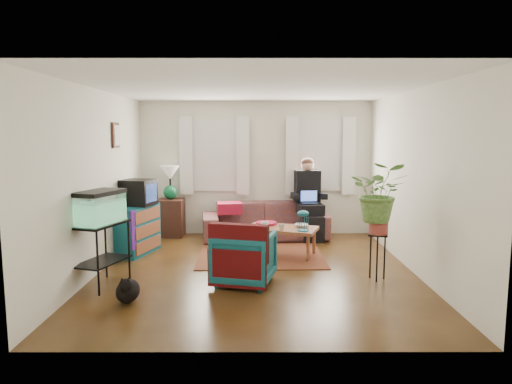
{
  "coord_description": "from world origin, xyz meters",
  "views": [
    {
      "loc": [
        -0.01,
        -6.43,
        1.97
      ],
      "look_at": [
        0.0,
        0.4,
        1.1
      ],
      "focal_mm": 32.0,
      "sensor_mm": 36.0,
      "label": 1
    }
  ],
  "objects_px": {
    "coffee_table": "(281,241)",
    "plant_stand": "(377,257)",
    "dresser": "(136,230)",
    "armchair": "(244,255)",
    "aquarium_stand": "(102,255)",
    "sofa": "(265,215)",
    "side_table": "(171,217)"
  },
  "relations": [
    {
      "from": "aquarium_stand",
      "to": "armchair",
      "type": "relative_size",
      "value": 1.09
    },
    {
      "from": "side_table",
      "to": "armchair",
      "type": "height_order",
      "value": "armchair"
    },
    {
      "from": "armchair",
      "to": "plant_stand",
      "type": "height_order",
      "value": "armchair"
    },
    {
      "from": "aquarium_stand",
      "to": "side_table",
      "type": "bearing_deg",
      "value": 101.78
    },
    {
      "from": "sofa",
      "to": "dresser",
      "type": "distance_m",
      "value": 2.41
    },
    {
      "from": "coffee_table",
      "to": "aquarium_stand",
      "type": "bearing_deg",
      "value": -129.45
    },
    {
      "from": "dresser",
      "to": "aquarium_stand",
      "type": "xyz_separation_m",
      "value": [
        -0.01,
        -1.65,
        0.02
      ]
    },
    {
      "from": "dresser",
      "to": "coffee_table",
      "type": "distance_m",
      "value": 2.41
    },
    {
      "from": "side_table",
      "to": "dresser",
      "type": "height_order",
      "value": "dresser"
    },
    {
      "from": "side_table",
      "to": "aquarium_stand",
      "type": "relative_size",
      "value": 0.87
    },
    {
      "from": "sofa",
      "to": "aquarium_stand",
      "type": "relative_size",
      "value": 2.81
    },
    {
      "from": "aquarium_stand",
      "to": "plant_stand",
      "type": "relative_size",
      "value": 1.3
    },
    {
      "from": "sofa",
      "to": "armchair",
      "type": "height_order",
      "value": "sofa"
    },
    {
      "from": "coffee_table",
      "to": "plant_stand",
      "type": "height_order",
      "value": "plant_stand"
    },
    {
      "from": "aquarium_stand",
      "to": "armchair",
      "type": "bearing_deg",
      "value": 21.96
    },
    {
      "from": "sofa",
      "to": "dresser",
      "type": "bearing_deg",
      "value": -160.78
    },
    {
      "from": "coffee_table",
      "to": "plant_stand",
      "type": "relative_size",
      "value": 1.77
    },
    {
      "from": "dresser",
      "to": "aquarium_stand",
      "type": "distance_m",
      "value": 1.65
    },
    {
      "from": "dresser",
      "to": "plant_stand",
      "type": "bearing_deg",
      "value": -4.97
    },
    {
      "from": "dresser",
      "to": "aquarium_stand",
      "type": "bearing_deg",
      "value": -74.24
    },
    {
      "from": "side_table",
      "to": "coffee_table",
      "type": "xyz_separation_m",
      "value": [
        2.06,
        -1.46,
        -0.13
      ]
    },
    {
      "from": "side_table",
      "to": "coffee_table",
      "type": "height_order",
      "value": "side_table"
    },
    {
      "from": "plant_stand",
      "to": "coffee_table",
      "type": "bearing_deg",
      "value": 134.31
    },
    {
      "from": "sofa",
      "to": "plant_stand",
      "type": "bearing_deg",
      "value": -66.38
    },
    {
      "from": "side_table",
      "to": "coffee_table",
      "type": "bearing_deg",
      "value": -35.2
    },
    {
      "from": "sofa",
      "to": "armchair",
      "type": "distance_m",
      "value": 2.63
    },
    {
      "from": "sofa",
      "to": "armchair",
      "type": "bearing_deg",
      "value": -104.26
    },
    {
      "from": "dresser",
      "to": "aquarium_stand",
      "type": "height_order",
      "value": "aquarium_stand"
    },
    {
      "from": "dresser",
      "to": "armchair",
      "type": "relative_size",
      "value": 1.17
    },
    {
      "from": "armchair",
      "to": "coffee_table",
      "type": "height_order",
      "value": "armchair"
    },
    {
      "from": "aquarium_stand",
      "to": "coffee_table",
      "type": "relative_size",
      "value": 0.74
    },
    {
      "from": "side_table",
      "to": "dresser",
      "type": "bearing_deg",
      "value": -104.51
    }
  ]
}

